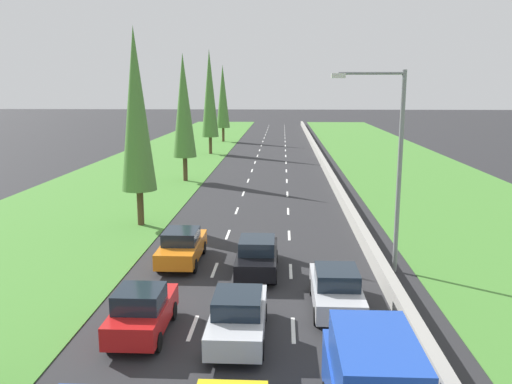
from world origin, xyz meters
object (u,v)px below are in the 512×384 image
at_px(poplar_tree_fifth, 223,97).
at_px(street_light_mast, 392,158).
at_px(poplar_tree_third, 184,106).
at_px(red_hatchback_left_lane, 142,311).
at_px(poplar_tree_second, 136,111).
at_px(black_sedan_centre_lane, 257,255).
at_px(poplar_tree_fourth, 210,94).
at_px(silver_sedan_right_lane, 336,289).
at_px(orange_sedan_left_lane, 182,246).
at_px(silver_sedan_centre_lane, 238,316).

xyz_separation_m(poplar_tree_fifth, street_light_mast, (14.07, -59.16, -1.72)).
bearing_deg(poplar_tree_third, red_hatchback_left_lane, -82.39).
distance_m(red_hatchback_left_lane, poplar_tree_second, 16.17).
xyz_separation_m(poplar_tree_second, poplar_tree_third, (-0.11, 15.68, -0.26)).
xyz_separation_m(black_sedan_centre_lane, poplar_tree_fourth, (-8.04, 43.88, 6.75)).
relative_size(red_hatchback_left_lane, silver_sedan_right_lane, 0.87).
xyz_separation_m(black_sedan_centre_lane, street_light_mast, (5.91, 0.51, 4.42)).
bearing_deg(silver_sedan_right_lane, black_sedan_centre_lane, 129.00).
height_order(poplar_tree_third, poplar_tree_fifth, poplar_tree_fifth).
xyz_separation_m(poplar_tree_fourth, poplar_tree_fifth, (-0.12, 15.79, -0.61)).
height_order(red_hatchback_left_lane, poplar_tree_fourth, poplar_tree_fourth).
bearing_deg(poplar_tree_fifth, black_sedan_centre_lane, -82.21).
bearing_deg(silver_sedan_right_lane, poplar_tree_second, 131.53).
bearing_deg(street_light_mast, orange_sedan_left_lane, 175.59).
distance_m(orange_sedan_left_lane, poplar_tree_third, 23.65).
xyz_separation_m(silver_sedan_centre_lane, orange_sedan_left_lane, (-3.34, 7.71, 0.00)).
bearing_deg(poplar_tree_third, poplar_tree_second, -89.58).
relative_size(silver_sedan_centre_lane, street_light_mast, 0.50).
relative_size(silver_sedan_right_lane, poplar_tree_third, 0.40).
distance_m(black_sedan_centre_lane, poplar_tree_third, 25.68).
distance_m(orange_sedan_left_lane, silver_sedan_right_lane, 8.54).
bearing_deg(silver_sedan_right_lane, silver_sedan_centre_lane, -143.52).
height_order(red_hatchback_left_lane, poplar_tree_third, poplar_tree_third).
distance_m(black_sedan_centre_lane, poplar_tree_second, 12.64).
xyz_separation_m(orange_sedan_left_lane, poplar_tree_third, (-3.95, 22.57, 5.87)).
distance_m(silver_sedan_centre_lane, poplar_tree_third, 31.69).
bearing_deg(silver_sedan_centre_lane, street_light_mast, 48.23).
relative_size(black_sedan_centre_lane, poplar_tree_fifth, 0.38).
distance_m(silver_sedan_right_lane, street_light_mast, 6.82).
relative_size(silver_sedan_centre_lane, poplar_tree_fifth, 0.38).
height_order(silver_sedan_centre_lane, street_light_mast, street_light_mast).
bearing_deg(poplar_tree_second, poplar_tree_fifth, 90.74).
distance_m(silver_sedan_right_lane, poplar_tree_fifth, 64.86).
xyz_separation_m(red_hatchback_left_lane, poplar_tree_fourth, (-4.46, 50.21, 6.73)).
bearing_deg(poplar_tree_fifth, silver_sedan_centre_lane, -83.24).
bearing_deg(orange_sedan_left_lane, poplar_tree_fourth, 95.87).
distance_m(silver_sedan_centre_lane, red_hatchback_left_lane, 3.26).
relative_size(silver_sedan_centre_lane, red_hatchback_left_lane, 1.15).
xyz_separation_m(silver_sedan_right_lane, poplar_tree_fifth, (-11.32, 63.57, 6.14)).
height_order(orange_sedan_left_lane, poplar_tree_fourth, poplar_tree_fourth).
height_order(poplar_tree_fourth, street_light_mast, poplar_tree_fourth).
bearing_deg(silver_sedan_centre_lane, poplar_tree_second, 116.17).
distance_m(poplar_tree_fourth, street_light_mast, 45.62).
relative_size(poplar_tree_third, poplar_tree_fifth, 0.95).
bearing_deg(red_hatchback_left_lane, poplar_tree_fifth, 93.97).
bearing_deg(poplar_tree_fourth, silver_sedan_centre_lane, -81.29).
distance_m(silver_sedan_centre_lane, black_sedan_centre_lane, 6.48).
bearing_deg(black_sedan_centre_lane, red_hatchback_left_lane, -119.51).
height_order(red_hatchback_left_lane, silver_sedan_right_lane, red_hatchback_left_lane).
bearing_deg(poplar_tree_third, orange_sedan_left_lane, -80.07).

